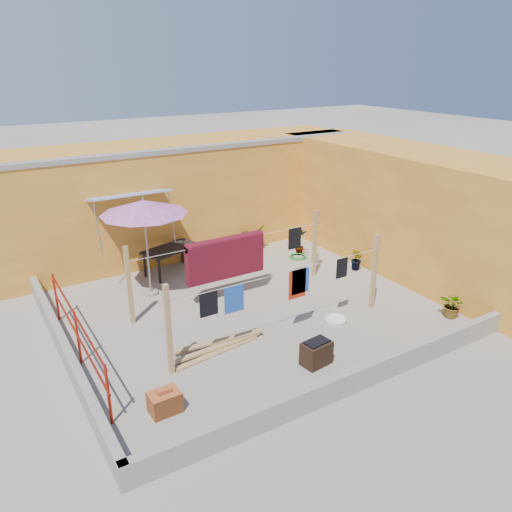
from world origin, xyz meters
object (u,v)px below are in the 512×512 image
Objects in this scene: white_basin at (335,320)px; green_hose at (298,257)px; brazier at (316,353)px; water_jug_a at (342,267)px; brick_stack at (165,402)px; outdoor_table at (171,250)px; patio_umbrella at (144,208)px; plant_back_a at (253,239)px; water_jug_b at (315,258)px.

white_basin reaches higher than green_hose.
water_jug_a is at bearing 43.16° from brazier.
outdoor_table is at bearing 66.30° from brick_stack.
plant_back_a is at bearing 18.37° from patio_umbrella.
outdoor_table is 3.23× the size of brick_stack.
plant_back_a is (3.68, 1.22, -1.82)m from patio_umbrella.
brick_stack is 1.49× the size of water_jug_b.
patio_umbrella is 5.21m from brazier.
patio_umbrella is 1.48× the size of outdoor_table.
brazier is 1.77m from white_basin.
plant_back_a is at bearing 115.21° from water_jug_a.
plant_back_a reaches higher than brazier.
outdoor_table is 3.72m from green_hose.
outdoor_table is 2.79× the size of brazier.
green_hose is at bearing 66.51° from white_basin.
plant_back_a is (2.71, 0.24, -0.24)m from outdoor_table.
green_hose is (2.92, 4.61, -0.21)m from brazier.
outdoor_table is 4.93m from white_basin.
green_hose is at bearing 57.61° from brazier.
white_basin is at bearing -98.36° from plant_back_a.
water_jug_b is 0.64m from green_hose.
patio_umbrella is 4.13× the size of brazier.
brazier is at bearing -70.58° from patio_umbrella.
water_jug_b is (3.72, -1.53, -0.49)m from outdoor_table.
water_jug_b is at bearing 59.81° from white_basin.
plant_back_a is (0.69, 4.69, 0.35)m from white_basin.
water_jug_b reaches higher than green_hose.
plant_back_a is (2.08, 5.77, 0.15)m from brazier.
outdoor_table is 2.73m from plant_back_a.
water_jug_a is at bearing 46.46° from white_basin.
white_basin is 4.75m from plant_back_a.
brazier is 5.46m from green_hose.
green_hose is at bearing 105.60° from water_jug_b.
water_jug_b is at bearing -74.40° from green_hose.
patio_umbrella is 5.07m from white_basin.
brazier is (1.60, -4.55, -1.97)m from patio_umbrella.
water_jug_a is (3.33, 3.12, -0.09)m from brazier.
white_basin is 0.62× the size of plant_back_a.
plant_back_a reaches higher than outdoor_table.
white_basin is at bearing 11.39° from brick_stack.
water_jug_b reaches higher than white_basin.
outdoor_table is at bearing 114.43° from white_basin.
green_hose is (4.53, 0.06, -2.18)m from patio_umbrella.
water_jug_a and water_jug_b have the same top height.
water_jug_a is (1.94, 2.04, 0.11)m from white_basin.
brazier is at bearing -109.80° from plant_back_a.
patio_umbrella is 4.28m from plant_back_a.
water_jug_a is at bearing -64.79° from plant_back_a.
brick_stack is 7.36m from green_hose.
plant_back_a is at bearing 47.80° from brick_stack.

